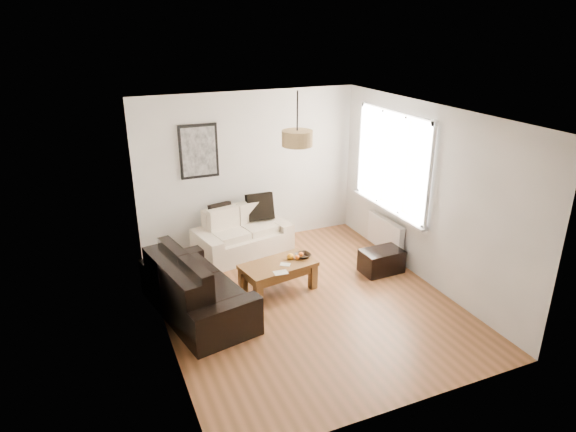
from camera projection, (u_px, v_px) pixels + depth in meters
name	position (u px, v px, depth m)	size (l,w,h in m)	color
floor	(305.00, 301.00, 6.96)	(4.50, 4.50, 0.00)	brown
ceiling	(308.00, 113.00, 6.01)	(3.80, 4.50, 0.00)	white
wall_back	(250.00, 169.00, 8.41)	(3.80, 0.04, 2.60)	silver
wall_front	(410.00, 295.00, 4.56)	(3.80, 0.04, 2.60)	silver
wall_left	(158.00, 237.00, 5.79)	(0.04, 4.50, 2.60)	silver
wall_right	(426.00, 195.00, 7.18)	(0.04, 4.50, 2.60)	silver
window_bay	(393.00, 161.00, 7.74)	(0.14, 1.90, 1.60)	white
radiator	(385.00, 234.00, 8.17)	(0.10, 0.90, 0.52)	white
poster	(199.00, 151.00, 7.93)	(0.62, 0.04, 0.87)	black
pendant_shade	(297.00, 138.00, 6.40)	(0.40, 0.40, 0.20)	tan
loveseat_cream	(243.00, 233.00, 8.24)	(1.52, 0.83, 0.76)	beige
sofa_leather	(197.00, 286.00, 6.54)	(1.85, 0.90, 0.80)	black
coffee_table	(278.00, 277.00, 7.16)	(1.04, 0.57, 0.43)	brown
ottoman	(381.00, 261.00, 7.71)	(0.63, 0.40, 0.36)	black
cushion_left	(221.00, 214.00, 8.17)	(0.38, 0.12, 0.38)	black
cushion_right	(260.00, 207.00, 8.41)	(0.45, 0.14, 0.45)	black
fruit_bowl	(303.00, 256.00, 7.26)	(0.22, 0.22, 0.05)	black
orange_a	(297.00, 257.00, 7.18)	(0.07, 0.07, 0.07)	orange
orange_b	(301.00, 254.00, 7.27)	(0.07, 0.07, 0.07)	orange
orange_c	(290.00, 256.00, 7.21)	(0.09, 0.09, 0.09)	#FE9D15
papers	(281.00, 273.00, 6.82)	(0.19, 0.13, 0.01)	beige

